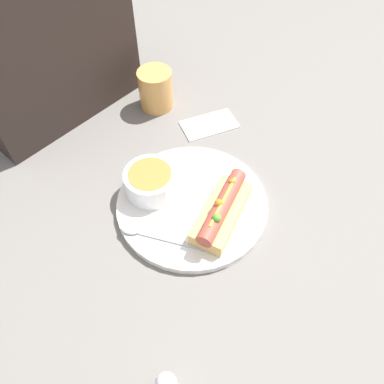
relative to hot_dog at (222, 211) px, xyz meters
name	(u,v)px	position (x,y,z in m)	size (l,w,h in m)	color
ground_plane	(192,206)	(-0.01, 0.06, -0.04)	(4.00, 4.00, 0.00)	slate
dinner_plate	(192,204)	(-0.01, 0.06, -0.03)	(0.28, 0.28, 0.01)	white
hot_dog	(222,211)	(0.00, 0.00, 0.00)	(0.16, 0.10, 0.06)	#DBAD60
soup_bowl	(151,181)	(-0.04, 0.14, 0.00)	(0.10, 0.10, 0.05)	white
spoon	(149,234)	(-0.11, 0.07, -0.02)	(0.09, 0.16, 0.01)	#B7B7BC
drinking_glass	(156,89)	(0.16, 0.32, 0.01)	(0.08, 0.08, 0.09)	#D8994C
napkin	(209,124)	(0.18, 0.18, -0.03)	(0.14, 0.11, 0.01)	white
seated_diner	(31,9)	(0.01, 0.48, 0.19)	(0.36, 0.16, 0.53)	#2D231E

